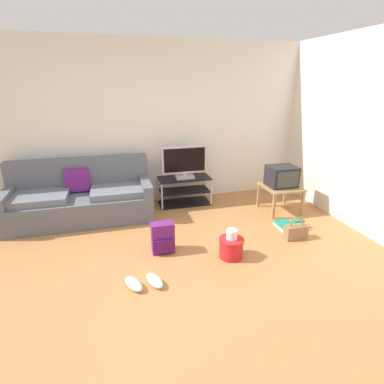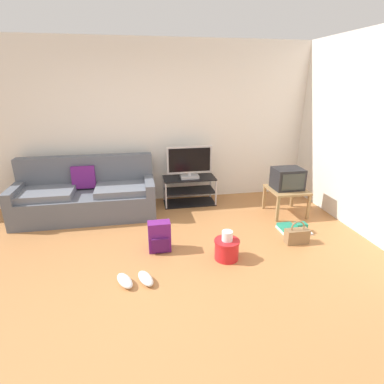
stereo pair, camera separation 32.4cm
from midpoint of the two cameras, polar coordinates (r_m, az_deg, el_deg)
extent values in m
cube|color=#B27542|center=(3.46, -9.57, -16.40)|extent=(9.00, 9.80, 0.02)
cube|color=silver|center=(5.29, -13.31, 12.16)|extent=(9.00, 0.10, 2.70)
cube|color=silver|center=(4.91, 26.75, 10.00)|extent=(0.10, 3.60, 2.70)
cube|color=#565B66|center=(5.03, -21.86, -2.84)|extent=(2.13, 0.85, 0.40)
cube|color=#565B66|center=(5.19, -22.16, 3.17)|extent=(2.13, 0.20, 0.52)
cube|color=#565B66|center=(5.16, -33.23, -0.77)|extent=(0.14, 0.85, 0.18)
cube|color=#565B66|center=(4.89, -10.72, 1.28)|extent=(0.14, 0.85, 0.18)
cube|color=slate|center=(5.00, -28.93, -1.02)|extent=(0.85, 0.59, 0.10)
cube|color=slate|center=(4.84, -15.45, 0.19)|extent=(0.85, 0.59, 0.10)
cube|color=#661E70|center=(5.09, -22.62, 2.12)|extent=(0.36, 0.16, 0.37)
cube|color=black|center=(5.21, -3.28, 2.62)|extent=(0.89, 0.43, 0.02)
cube|color=black|center=(5.29, -3.23, 0.24)|extent=(0.86, 0.41, 0.02)
cube|color=black|center=(5.37, -3.18, -2.07)|extent=(0.89, 0.43, 0.02)
cylinder|color=#B7B7BC|center=(5.04, -7.55, -0.94)|extent=(0.03, 0.03, 0.48)
cylinder|color=#B7B7BC|center=(5.20, 1.88, -0.06)|extent=(0.03, 0.03, 0.48)
cylinder|color=#B7B7BC|center=(5.41, -8.14, 0.53)|extent=(0.03, 0.03, 0.48)
cylinder|color=#B7B7BC|center=(5.57, 0.69, 1.31)|extent=(0.03, 0.03, 0.48)
cube|color=#B2B2B7|center=(5.18, -3.24, 2.91)|extent=(0.31, 0.22, 0.05)
cube|color=#B2B2B7|center=(5.17, -3.25, 3.39)|extent=(0.05, 0.04, 0.04)
cube|color=#B2B2B7|center=(5.10, -3.30, 6.08)|extent=(0.77, 0.04, 0.46)
cube|color=black|center=(5.08, -3.25, 6.02)|extent=(0.71, 0.01, 0.40)
cube|color=#9E7A4C|center=(5.09, 14.77, 0.88)|extent=(0.57, 0.57, 0.03)
cube|color=#9E7A4C|center=(4.84, 13.36, -2.74)|extent=(0.04, 0.04, 0.40)
cube|color=#9E7A4C|center=(5.09, 18.47, -2.09)|extent=(0.04, 0.04, 0.40)
cube|color=#9E7A4C|center=(5.26, 10.77, -0.66)|extent=(0.04, 0.04, 0.40)
cube|color=#9E7A4C|center=(5.49, 15.61, -0.15)|extent=(0.04, 0.04, 0.40)
cube|color=#232326|center=(5.05, 14.84, 2.89)|extent=(0.45, 0.36, 0.33)
cube|color=#333833|center=(4.90, 15.88, 2.26)|extent=(0.37, 0.01, 0.26)
cube|color=#661E70|center=(3.85, -7.97, -8.57)|extent=(0.28, 0.16, 0.40)
cube|color=#4C1654|center=(3.81, -7.73, -10.18)|extent=(0.21, 0.04, 0.17)
cylinder|color=#4C1654|center=(3.93, -9.33, -7.75)|extent=(0.04, 0.04, 0.32)
cylinder|color=#4C1654|center=(3.94, -7.04, -7.52)|extent=(0.04, 0.04, 0.32)
cube|color=olive|center=(4.35, 17.00, -7.29)|extent=(0.31, 0.13, 0.20)
torus|color=olive|center=(4.29, 17.17, -5.78)|extent=(0.19, 0.02, 0.19)
cylinder|color=red|center=(3.76, 4.92, -10.52)|extent=(0.29, 0.29, 0.25)
cylinder|color=red|center=(3.70, 4.98, -8.99)|extent=(0.31, 0.31, 0.02)
cylinder|color=white|center=(3.67, 5.00, -8.17)|extent=(0.13, 0.13, 0.14)
ellipsoid|color=white|center=(3.38, -13.81, -16.60)|extent=(0.23, 0.31, 0.09)
ellipsoid|color=white|center=(3.38, -9.94, -16.24)|extent=(0.22, 0.31, 0.09)
cube|color=silver|center=(4.69, 16.32, -6.29)|extent=(0.41, 0.34, 0.03)
cube|color=#238466|center=(4.66, 17.44, -5.59)|extent=(0.16, 0.12, 0.11)
cube|color=#238466|center=(4.66, 15.27, -5.87)|extent=(0.22, 0.28, 0.04)
camera|label=1|loc=(0.16, -92.23, -0.82)|focal=28.22mm
camera|label=2|loc=(0.16, 87.77, 0.82)|focal=28.22mm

